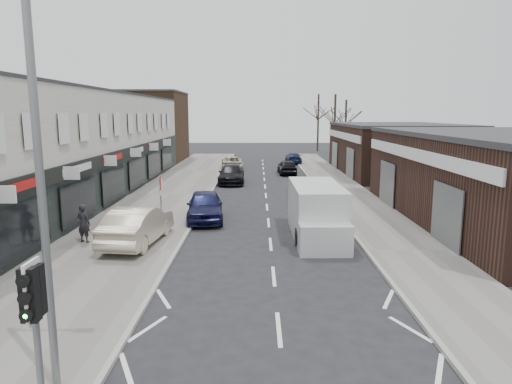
{
  "coord_description": "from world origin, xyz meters",
  "views": [
    {
      "loc": [
        -0.56,
        -9.35,
        5.68
      ],
      "look_at": [
        -0.63,
        8.43,
        2.6
      ],
      "focal_mm": 32.0,
      "sensor_mm": 36.0,
      "label": 1
    }
  ],
  "objects_px": {
    "street_lamp": "(49,170)",
    "warning_sign": "(161,187)",
    "parked_car_right_b": "(287,167)",
    "traffic_light": "(34,306)",
    "parked_car_right_c": "(293,158)",
    "parked_car_left_c": "(232,163)",
    "parked_car_left_a": "(205,206)",
    "pedestrian": "(84,223)",
    "parked_car_right_a": "(303,186)",
    "parked_car_left_b": "(231,174)",
    "sedan_on_pavement": "(138,225)",
    "white_van": "(317,212)"
  },
  "relations": [
    {
      "from": "street_lamp",
      "to": "parked_car_right_a",
      "type": "distance_m",
      "value": 24.34
    },
    {
      "from": "sedan_on_pavement",
      "to": "parked_car_left_a",
      "type": "xyz_separation_m",
      "value": [
        2.34,
        4.84,
        -0.15
      ]
    },
    {
      "from": "warning_sign",
      "to": "parked_car_right_a",
      "type": "bearing_deg",
      "value": 52.43
    },
    {
      "from": "parked_car_left_a",
      "to": "parked_car_left_b",
      "type": "relative_size",
      "value": 0.91
    },
    {
      "from": "traffic_light",
      "to": "sedan_on_pavement",
      "type": "height_order",
      "value": "traffic_light"
    },
    {
      "from": "parked_car_left_c",
      "to": "parked_car_right_c",
      "type": "relative_size",
      "value": 1.1
    },
    {
      "from": "white_van",
      "to": "traffic_light",
      "type": "bearing_deg",
      "value": -117.06
    },
    {
      "from": "white_van",
      "to": "pedestrian",
      "type": "distance_m",
      "value": 10.41
    },
    {
      "from": "street_lamp",
      "to": "parked_car_right_a",
      "type": "xyz_separation_m",
      "value": [
        7.15,
        22.92,
        -3.95
      ]
    },
    {
      "from": "parked_car_left_b",
      "to": "white_van",
      "type": "bearing_deg",
      "value": -74.89
    },
    {
      "from": "white_van",
      "to": "parked_car_left_b",
      "type": "xyz_separation_m",
      "value": [
        -4.91,
        16.4,
        -0.4
      ]
    },
    {
      "from": "white_van",
      "to": "pedestrian",
      "type": "bearing_deg",
      "value": -172.74
    },
    {
      "from": "white_van",
      "to": "parked_car_left_c",
      "type": "height_order",
      "value": "white_van"
    },
    {
      "from": "white_van",
      "to": "sedan_on_pavement",
      "type": "height_order",
      "value": "white_van"
    },
    {
      "from": "sedan_on_pavement",
      "to": "parked_car_left_a",
      "type": "relative_size",
      "value": 1.07
    },
    {
      "from": "warning_sign",
      "to": "parked_car_left_a",
      "type": "distance_m",
      "value": 3.4
    },
    {
      "from": "traffic_light",
      "to": "parked_car_right_b",
      "type": "height_order",
      "value": "traffic_light"
    },
    {
      "from": "street_lamp",
      "to": "sedan_on_pavement",
      "type": "relative_size",
      "value": 1.62
    },
    {
      "from": "warning_sign",
      "to": "parked_car_right_b",
      "type": "relative_size",
      "value": 0.67
    },
    {
      "from": "white_van",
      "to": "sedan_on_pavement",
      "type": "xyz_separation_m",
      "value": [
        -7.91,
        -1.65,
        -0.21
      ]
    },
    {
      "from": "parked_car_left_b",
      "to": "street_lamp",
      "type": "bearing_deg",
      "value": -95.14
    },
    {
      "from": "parked_car_left_a",
      "to": "warning_sign",
      "type": "bearing_deg",
      "value": -130.42
    },
    {
      "from": "pedestrian",
      "to": "parked_car_right_b",
      "type": "xyz_separation_m",
      "value": [
        10.33,
        23.5,
        -0.28
      ]
    },
    {
      "from": "parked_car_left_c",
      "to": "sedan_on_pavement",
      "type": "bearing_deg",
      "value": -99.69
    },
    {
      "from": "street_lamp",
      "to": "warning_sign",
      "type": "relative_size",
      "value": 2.96
    },
    {
      "from": "parked_car_left_a",
      "to": "parked_car_right_c",
      "type": "xyz_separation_m",
      "value": [
        6.9,
        28.16,
        -0.18
      ]
    },
    {
      "from": "traffic_light",
      "to": "parked_car_left_b",
      "type": "height_order",
      "value": "traffic_light"
    },
    {
      "from": "street_lamp",
      "to": "parked_car_right_b",
      "type": "height_order",
      "value": "street_lamp"
    },
    {
      "from": "pedestrian",
      "to": "parked_car_right_a",
      "type": "distance_m",
      "value": 16.3
    },
    {
      "from": "parked_car_left_c",
      "to": "parked_car_right_b",
      "type": "distance_m",
      "value": 6.57
    },
    {
      "from": "sedan_on_pavement",
      "to": "parked_car_right_b",
      "type": "height_order",
      "value": "sedan_on_pavement"
    },
    {
      "from": "warning_sign",
      "to": "parked_car_left_c",
      "type": "xyz_separation_m",
      "value": [
        1.96,
        25.1,
        -1.56
      ]
    },
    {
      "from": "street_lamp",
      "to": "parked_car_left_b",
      "type": "relative_size",
      "value": 1.56
    },
    {
      "from": "parked_car_left_a",
      "to": "pedestrian",
      "type": "bearing_deg",
      "value": -141.1
    },
    {
      "from": "parked_car_left_a",
      "to": "parked_car_right_a",
      "type": "relative_size",
      "value": 1.15
    },
    {
      "from": "traffic_light",
      "to": "sedan_on_pavement",
      "type": "xyz_separation_m",
      "value": [
        -1.34,
        11.71,
        -1.48
      ]
    },
    {
      "from": "warning_sign",
      "to": "parked_car_right_c",
      "type": "bearing_deg",
      "value": 74.25
    },
    {
      "from": "traffic_light",
      "to": "parked_car_right_c",
      "type": "bearing_deg",
      "value": 79.98
    },
    {
      "from": "warning_sign",
      "to": "parked_car_left_c",
      "type": "height_order",
      "value": "warning_sign"
    },
    {
      "from": "warning_sign",
      "to": "white_van",
      "type": "distance_m",
      "value": 7.44
    },
    {
      "from": "parked_car_left_b",
      "to": "parked_car_left_a",
      "type": "bearing_deg",
      "value": -94.42
    },
    {
      "from": "parked_car_right_a",
      "to": "parked_car_right_c",
      "type": "relative_size",
      "value": 0.96
    },
    {
      "from": "parked_car_right_a",
      "to": "parked_car_right_b",
      "type": "xyz_separation_m",
      "value": [
        -0.43,
        11.25,
        0.03
      ]
    },
    {
      "from": "warning_sign",
      "to": "traffic_light",
      "type": "bearing_deg",
      "value": -86.9
    },
    {
      "from": "warning_sign",
      "to": "sedan_on_pavement",
      "type": "distance_m",
      "value": 2.69
    },
    {
      "from": "parked_car_right_b",
      "to": "parked_car_left_a",
      "type": "bearing_deg",
      "value": 71.18
    },
    {
      "from": "parked_car_right_a",
      "to": "parked_car_left_b",
      "type": "bearing_deg",
      "value": -45.57
    },
    {
      "from": "pedestrian",
      "to": "parked_car_left_a",
      "type": "height_order",
      "value": "pedestrian"
    },
    {
      "from": "warning_sign",
      "to": "parked_car_left_c",
      "type": "relative_size",
      "value": 0.58
    },
    {
      "from": "parked_car_left_c",
      "to": "parked_car_right_a",
      "type": "bearing_deg",
      "value": -73.14
    }
  ]
}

